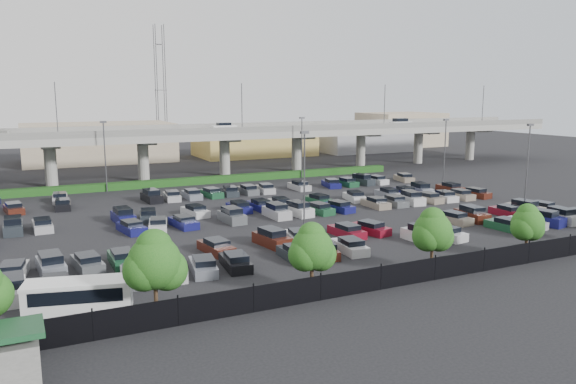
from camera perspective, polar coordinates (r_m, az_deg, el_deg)
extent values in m
plane|color=black|center=(67.65, -1.46, -2.11)|extent=(280.00, 280.00, 0.00)
cube|color=gray|center=(96.50, -9.32, 5.73)|extent=(150.00, 13.00, 1.10)
cube|color=slate|center=(90.46, -8.21, 6.15)|extent=(150.00, 0.50, 1.00)
cube|color=slate|center=(102.43, -10.33, 6.52)|extent=(150.00, 0.50, 1.00)
cylinder|color=gray|center=(93.10, -22.97, 2.51)|extent=(1.80, 1.80, 6.70)
cube|color=slate|center=(92.79, -23.10, 4.44)|extent=(2.60, 9.75, 0.50)
cylinder|color=gray|center=(94.74, -14.49, 3.10)|extent=(1.80, 1.80, 6.70)
cube|color=slate|center=(94.43, -14.57, 4.99)|extent=(2.60, 9.75, 0.50)
cylinder|color=gray|center=(98.37, -6.46, 3.59)|extent=(1.80, 1.80, 6.70)
cube|color=slate|center=(98.07, -6.49, 5.42)|extent=(2.60, 9.75, 0.50)
cylinder|color=gray|center=(103.77, 0.88, 3.98)|extent=(1.80, 1.80, 6.70)
cube|color=slate|center=(103.49, 0.88, 5.72)|extent=(2.60, 9.75, 0.50)
cylinder|color=gray|center=(110.70, 7.40, 4.28)|extent=(1.80, 1.80, 6.70)
cube|color=slate|center=(110.43, 7.43, 5.90)|extent=(2.60, 9.75, 0.50)
cylinder|color=gray|center=(118.87, 13.09, 4.49)|extent=(1.80, 1.80, 6.70)
cube|color=slate|center=(118.63, 13.15, 6.00)|extent=(2.60, 9.75, 0.50)
cylinder|color=gray|center=(128.06, 18.01, 4.63)|extent=(1.80, 1.80, 6.70)
cube|color=slate|center=(127.83, 18.09, 6.04)|extent=(2.60, 9.75, 0.50)
cube|color=silver|center=(101.11, -6.54, 6.53)|extent=(4.40, 1.82, 0.82)
cube|color=black|center=(101.08, -6.54, 6.88)|extent=(2.30, 1.60, 0.50)
cube|color=silver|center=(111.87, 11.33, 6.78)|extent=(4.40, 1.82, 1.05)
cube|color=black|center=(111.83, 11.34, 7.20)|extent=(2.60, 1.60, 0.65)
cylinder|color=#444449|center=(86.46, -22.47, 7.66)|extent=(0.14, 0.14, 8.00)
cylinder|color=#444449|center=(92.42, -4.71, 8.47)|extent=(0.14, 0.14, 8.00)
cylinder|color=#444449|center=(105.71, 9.78, 8.54)|extent=(0.14, 0.14, 8.00)
cylinder|color=#444449|center=(121.16, 19.18, 8.30)|extent=(0.14, 0.14, 8.00)
cube|color=#124015|center=(90.58, -7.95, 1.23)|extent=(66.00, 1.60, 1.10)
cube|color=black|center=(44.20, 13.71, -7.76)|extent=(70.00, 0.06, 1.80)
cylinder|color=black|center=(35.07, -19.22, -12.62)|extent=(0.10, 0.10, 2.00)
cylinder|color=black|center=(35.85, -11.10, -11.73)|extent=(0.10, 0.10, 2.00)
cylinder|color=black|center=(37.29, -3.52, -10.68)|extent=(0.10, 0.10, 2.00)
cylinder|color=black|center=(39.32, 3.34, -9.58)|extent=(0.10, 0.10, 2.00)
cylinder|color=black|center=(41.85, 9.41, -8.48)|extent=(0.10, 0.10, 2.00)
cylinder|color=black|center=(44.79, 14.71, -7.43)|extent=(0.10, 0.10, 2.00)
cylinder|color=black|center=(48.08, 19.30, -6.47)|extent=(0.10, 0.10, 2.00)
cylinder|color=black|center=(51.64, 23.26, -5.61)|extent=(0.10, 0.10, 2.00)
cylinder|color=black|center=(55.43, 26.69, -4.84)|extent=(0.10, 0.10, 2.00)
cylinder|color=#332316|center=(37.02, -13.25, -10.95)|extent=(0.26, 0.26, 2.18)
sphere|color=#194E14|center=(36.17, -13.41, -6.99)|extent=(3.39, 3.39, 3.39)
sphere|color=#194E14|center=(36.60, -12.19, -7.73)|extent=(2.67, 2.67, 2.67)
sphere|color=#194E14|center=(36.08, -14.41, -7.68)|extent=(2.67, 2.67, 2.67)
sphere|color=#194E14|center=(36.03, -13.45, -5.46)|extent=(2.30, 2.30, 2.30)
cylinder|color=#332316|center=(40.42, 2.42, -9.05)|extent=(0.26, 0.26, 1.96)
sphere|color=#194E14|center=(39.71, 2.45, -5.78)|extent=(3.04, 3.04, 3.04)
sphere|color=#194E14|center=(40.27, 3.27, -6.37)|extent=(2.39, 2.39, 2.39)
sphere|color=#194E14|center=(39.46, 1.73, -6.37)|extent=(2.39, 2.39, 2.39)
sphere|color=#194E14|center=(39.60, 2.43, -4.52)|extent=(2.06, 2.06, 2.06)
cylinder|color=#332316|center=(46.59, 14.37, -6.76)|extent=(0.26, 0.26, 1.97)
sphere|color=#194E14|center=(45.97, 14.50, -3.88)|extent=(3.07, 3.07, 3.07)
sphere|color=#194E14|center=(46.63, 15.06, -4.40)|extent=(2.41, 2.41, 2.41)
sphere|color=#194E14|center=(45.61, 13.97, -4.39)|extent=(2.41, 2.41, 2.41)
sphere|color=#194E14|center=(45.89, 14.49, -2.78)|extent=(2.08, 2.08, 2.08)
cylinder|color=#332316|center=(53.15, 23.01, -5.28)|extent=(0.26, 0.26, 1.80)
sphere|color=#194E14|center=(52.64, 23.17, -2.97)|extent=(2.79, 2.79, 2.79)
sphere|color=#194E14|center=(53.30, 23.52, -3.40)|extent=(2.19, 2.19, 2.19)
sphere|color=#194E14|center=(52.25, 22.82, -3.38)|extent=(2.19, 2.19, 2.19)
sphere|color=#194E14|center=(52.59, 23.16, -2.09)|extent=(1.89, 1.89, 1.89)
cube|color=white|center=(39.66, -20.48, -10.08)|extent=(6.99, 3.70, 1.94)
cube|color=black|center=(39.51, -20.52, -9.45)|extent=(6.11, 3.54, 0.88)
cube|color=white|center=(39.32, -20.58, -8.60)|extent=(7.10, 3.81, 0.23)
cube|color=silver|center=(44.05, -26.20, -9.10)|extent=(1.91, 4.43, 1.05)
cube|color=black|center=(43.81, -26.28, -8.08)|extent=(1.65, 2.63, 0.65)
cube|color=black|center=(44.10, -22.58, -8.97)|extent=(2.14, 4.52, 0.82)
cube|color=black|center=(43.72, -22.62, -8.26)|extent=(1.77, 2.41, 0.50)
cube|color=#525559|center=(44.63, -15.45, -8.33)|extent=(2.39, 4.60, 0.82)
cube|color=black|center=(44.25, -15.44, -7.63)|extent=(1.89, 2.49, 0.50)
cube|color=silver|center=(45.11, -11.99, -7.83)|extent=(1.86, 4.41, 1.05)
cube|color=black|center=(44.87, -12.03, -6.83)|extent=(1.62, 2.61, 0.65)
cube|color=slate|center=(45.82, -8.62, -7.59)|extent=(2.47, 4.63, 0.82)
cube|color=black|center=(45.45, -8.56, -6.90)|extent=(1.94, 2.52, 0.50)
cube|color=black|center=(46.64, -5.36, -7.20)|extent=(2.23, 4.55, 0.82)
cube|color=black|center=(46.28, -5.29, -6.52)|extent=(1.81, 2.44, 0.50)
cube|color=#272D32|center=(48.72, 0.75, -6.41)|extent=(1.94, 4.45, 0.82)
cube|color=black|center=(48.38, 0.86, -5.75)|extent=(1.66, 2.34, 0.50)
cube|color=#471C13|center=(49.96, 3.60, -6.01)|extent=(2.69, 4.68, 0.82)
cube|color=black|center=(49.62, 3.71, -5.37)|extent=(2.04, 2.58, 0.50)
cube|color=silver|center=(51.31, 6.29, -5.62)|extent=(2.15, 4.53, 0.82)
cube|color=black|center=(50.98, 6.42, -4.99)|extent=(1.77, 2.42, 0.50)
cube|color=silver|center=(55.96, 13.51, -4.41)|extent=(2.15, 4.52, 1.05)
cube|color=black|center=(55.76, 13.55, -3.59)|extent=(1.79, 2.71, 0.65)
cube|color=silver|center=(57.72, 15.64, -4.18)|extent=(2.47, 4.63, 0.82)
cube|color=black|center=(57.43, 15.80, -3.61)|extent=(1.93, 2.52, 0.50)
cube|color=#1A4B2D|center=(63.36, 21.28, -3.25)|extent=(2.23, 4.55, 0.82)
cube|color=black|center=(63.10, 21.44, -2.73)|extent=(1.81, 2.44, 0.50)
cube|color=#ACABB0|center=(65.37, 22.93, -2.97)|extent=(2.53, 4.64, 0.82)
cube|color=black|center=(65.11, 23.10, -2.46)|extent=(1.97, 2.54, 0.50)
cube|color=navy|center=(67.40, 24.50, -2.61)|extent=(2.71, 4.68, 1.05)
cube|color=black|center=(67.24, 24.55, -1.93)|extent=(2.11, 2.88, 0.65)
cube|color=silver|center=(69.50, 25.96, -2.36)|extent=(1.96, 4.46, 1.05)
cube|color=black|center=(69.35, 26.01, -1.70)|extent=(1.68, 2.65, 0.65)
cube|color=silver|center=(48.86, -26.16, -7.41)|extent=(2.50, 4.63, 0.82)
cube|color=black|center=(48.50, -26.22, -6.76)|extent=(1.95, 2.53, 0.50)
cube|color=slate|center=(48.84, -22.93, -7.03)|extent=(2.21, 4.55, 1.05)
cube|color=black|center=(48.62, -22.99, -6.11)|extent=(1.83, 2.73, 0.65)
cube|color=#525559|center=(49.04, -19.69, -6.90)|extent=(2.36, 4.59, 0.82)
cube|color=black|center=(48.67, -19.71, -6.25)|extent=(1.88, 2.48, 0.50)
cube|color=#1A4B2D|center=(49.35, -16.50, -6.61)|extent=(1.86, 4.41, 0.82)
cube|color=black|center=(48.99, -16.50, -5.97)|extent=(1.62, 2.31, 0.50)
cube|color=maroon|center=(49.82, -13.36, -6.31)|extent=(2.61, 4.66, 0.82)
cube|color=black|center=(49.46, -13.34, -5.67)|extent=(2.01, 2.56, 0.50)
cube|color=#471C13|center=(51.18, -7.31, -5.68)|extent=(2.42, 4.61, 0.82)
cube|color=black|center=(50.83, -7.26, -5.06)|extent=(1.91, 2.50, 0.50)
cube|color=#471C13|center=(53.05, -1.65, -4.91)|extent=(2.47, 4.63, 1.05)
cube|color=black|center=(52.85, -1.66, -4.06)|extent=(1.98, 2.81, 0.65)
cube|color=silver|center=(54.22, 1.01, -4.71)|extent=(2.60, 4.66, 0.82)
cube|color=black|center=(53.89, 1.11, -4.11)|extent=(2.00, 2.56, 0.50)
cube|color=maroon|center=(56.82, 5.99, -4.08)|extent=(2.17, 4.53, 0.82)
cube|color=black|center=(56.51, 6.11, -3.50)|extent=(1.78, 2.42, 0.50)
cube|color=maroon|center=(58.27, 8.30, -3.78)|extent=(2.81, 4.71, 0.82)
cube|color=black|center=(57.97, 8.42, -3.21)|extent=(2.10, 2.61, 0.50)
cube|color=gray|center=(64.93, 16.40, -2.66)|extent=(2.43, 4.61, 0.82)
cube|color=black|center=(64.66, 16.55, -2.15)|extent=(1.91, 2.50, 0.50)
cube|color=#471C13|center=(66.75, 18.17, -2.32)|extent=(2.25, 4.56, 1.05)
cube|color=black|center=(66.59, 18.21, -1.63)|extent=(1.86, 2.75, 0.65)
cube|color=maroon|center=(70.64, 21.40, -1.95)|extent=(1.98, 4.46, 0.82)
cube|color=black|center=(70.39, 21.55, -1.48)|extent=(1.68, 2.36, 0.50)
cube|color=gray|center=(72.63, 22.89, -1.64)|extent=(2.35, 4.59, 1.05)
cube|color=black|center=(72.48, 22.93, -1.01)|extent=(1.91, 2.78, 0.65)
cube|color=#ACABB0|center=(74.71, 24.29, -1.53)|extent=(2.66, 4.67, 0.82)
cube|color=black|center=(74.47, 24.44, -1.08)|extent=(2.03, 2.57, 0.50)
cube|color=navy|center=(60.28, -15.62, -3.58)|extent=(2.58, 4.65, 0.82)
cube|color=black|center=(59.95, -15.61, -3.04)|extent=(1.99, 2.55, 0.50)
cube|color=silver|center=(60.79, -13.06, -3.36)|extent=(2.79, 4.70, 0.82)
cube|color=black|center=(60.47, -13.05, -2.82)|extent=(2.09, 2.61, 0.50)
cube|color=navy|center=(61.42, -10.56, -3.13)|extent=(2.43, 4.62, 0.82)
cube|color=black|center=(61.09, -10.53, -2.60)|extent=(1.92, 2.51, 0.50)
cube|color=#525559|center=(62.98, -5.73, -2.58)|extent=(2.07, 4.50, 1.05)
cube|color=black|center=(62.81, -5.74, -1.85)|extent=(1.75, 2.69, 0.65)
cube|color=#ACABB0|center=(65.01, -1.16, -2.13)|extent=(1.96, 4.45, 1.05)
cube|color=black|center=(64.84, -1.16, -1.43)|extent=(1.68, 2.65, 0.65)
cube|color=silver|center=(66.17, 1.01, -1.92)|extent=(2.36, 4.59, 1.05)
cube|color=black|center=(66.00, 1.01, -1.22)|extent=(1.92, 2.78, 0.65)
cube|color=#1A4B2D|center=(67.44, 3.10, -1.81)|extent=(2.45, 4.62, 0.82)
cube|color=black|center=(67.15, 3.18, -1.31)|extent=(1.92, 2.51, 0.50)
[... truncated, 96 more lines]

